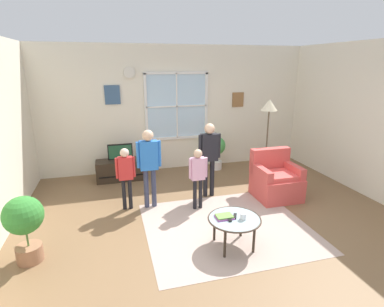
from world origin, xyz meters
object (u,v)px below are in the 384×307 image
(armchair, at_px, (276,180))
(potted_plant_corner, at_px, (24,222))
(person_red_shirt, at_px, (126,172))
(person_pink_shirt, at_px, (198,172))
(remote_near_books, at_px, (235,216))
(person_black_shirt, at_px, (209,152))
(coffee_table, at_px, (234,220))
(potted_plant_by_window, at_px, (216,149))
(remote_near_cup, at_px, (230,219))
(tv_stand, at_px, (121,170))
(book_stack, at_px, (224,217))
(television, at_px, (120,152))
(person_blue_shirt, at_px, (149,160))
(floor_lamp, at_px, (269,113))
(cup, at_px, (243,216))

(armchair, height_order, potted_plant_corner, armchair)
(person_red_shirt, height_order, person_pink_shirt, person_red_shirt)
(armchair, xyz_separation_m, person_pink_shirt, (-1.52, -0.08, 0.33))
(remote_near_books, bearing_deg, person_black_shirt, 84.03)
(coffee_table, xyz_separation_m, person_black_shirt, (0.19, 1.65, 0.47))
(person_black_shirt, bearing_deg, armchair, -17.57)
(person_pink_shirt, xyz_separation_m, potted_plant_by_window, (0.99, 1.84, -0.17))
(remote_near_cup, relative_size, person_red_shirt, 0.13)
(tv_stand, xyz_separation_m, remote_near_cup, (1.27, -2.95, 0.21))
(tv_stand, relative_size, book_stack, 4.44)
(remote_near_cup, distance_m, potted_plant_by_window, 3.19)
(television, xyz_separation_m, potted_plant_corner, (-1.25, -2.56, -0.07))
(person_blue_shirt, distance_m, potted_plant_by_window, 2.38)
(person_pink_shirt, bearing_deg, person_black_shirt, 52.51)
(television, bearing_deg, person_blue_shirt, -73.92)
(armchair, height_order, floor_lamp, floor_lamp)
(television, relative_size, person_red_shirt, 0.47)
(remote_near_books, relative_size, person_pink_shirt, 0.13)
(coffee_table, bearing_deg, person_red_shirt, 130.92)
(person_red_shirt, distance_m, person_black_shirt, 1.52)
(cup, xyz_separation_m, person_black_shirt, (0.09, 1.71, 0.40))
(coffee_table, bearing_deg, remote_near_cup, -171.60)
(person_blue_shirt, bearing_deg, floor_lamp, 13.17)
(coffee_table, xyz_separation_m, book_stack, (-0.12, 0.05, 0.05))
(television, relative_size, floor_lamp, 0.30)
(book_stack, distance_m, person_blue_shirt, 1.69)
(book_stack, relative_size, person_pink_shirt, 0.22)
(person_red_shirt, bearing_deg, remote_near_cup, -50.83)
(cup, bearing_deg, person_black_shirt, 86.93)
(coffee_table, relative_size, person_red_shirt, 0.67)
(armchair, distance_m, potted_plant_by_window, 1.85)
(remote_near_books, distance_m, person_red_shirt, 2.00)
(floor_lamp, bearing_deg, remote_near_books, -127.33)
(person_red_shirt, bearing_deg, potted_plant_corner, -138.59)
(coffee_table, height_order, cup, cup)
(remote_near_books, distance_m, person_pink_shirt, 1.21)
(coffee_table, height_order, book_stack, book_stack)
(potted_plant_corner, bearing_deg, remote_near_books, -7.52)
(floor_lamp, bearing_deg, tv_stand, 163.31)
(remote_near_books, distance_m, potted_plant_corner, 2.63)
(person_black_shirt, bearing_deg, person_pink_shirt, -127.49)
(tv_stand, distance_m, coffee_table, 3.24)
(tv_stand, xyz_separation_m, remote_near_books, (1.36, -2.91, 0.21))
(book_stack, height_order, person_pink_shirt, person_pink_shirt)
(potted_plant_corner, bearing_deg, person_red_shirt, 41.41)
(television, distance_m, person_pink_shirt, 2.10)
(cup, relative_size, person_pink_shirt, 0.08)
(remote_near_cup, bearing_deg, person_black_shirt, 80.95)
(cup, bearing_deg, book_stack, 155.58)
(book_stack, xyz_separation_m, cup, (0.22, -0.10, 0.03))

